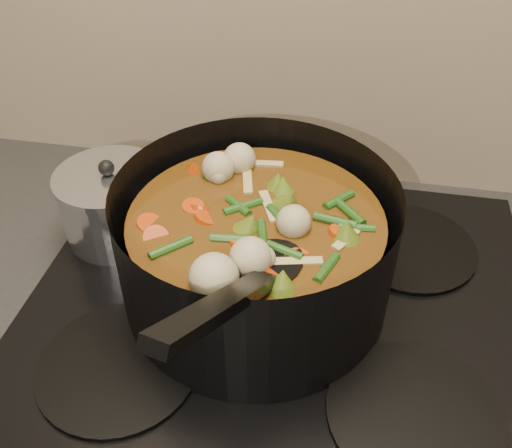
# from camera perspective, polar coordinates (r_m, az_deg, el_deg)

# --- Properties ---
(stovetop) EXTENTS (0.62, 0.54, 0.03)m
(stovetop) POSITION_cam_1_polar(r_m,az_deg,el_deg) (0.72, 2.34, -8.21)
(stovetop) COLOR black
(stovetop) RESTS_ON counter
(stockpot) EXTENTS (0.43, 0.49, 0.24)m
(stockpot) POSITION_cam_1_polar(r_m,az_deg,el_deg) (0.67, 0.01, -2.54)
(stockpot) COLOR black
(stockpot) RESTS_ON stovetop
(saucepan) EXTENTS (0.15, 0.15, 0.12)m
(saucepan) POSITION_cam_1_polar(r_m,az_deg,el_deg) (0.80, -14.05, 1.97)
(saucepan) COLOR silver
(saucepan) RESTS_ON stovetop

